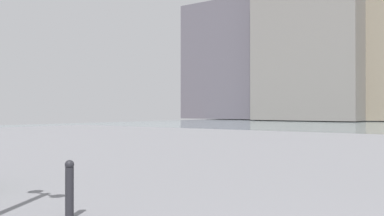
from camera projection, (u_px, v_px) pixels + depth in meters
The scene contains 3 objects.
building_annex at pixel (317, 45), 70.03m from camera, with size 16.58×15.24×26.49m.
building_highrise at pixel (236, 63), 82.50m from camera, with size 16.01×14.28×21.52m.
bollard_near at pixel (69, 188), 6.03m from camera, with size 0.13×0.13×0.83m.
Camera 1 is at (-0.51, 2.86, 1.53)m, focal length 39.97 mm.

